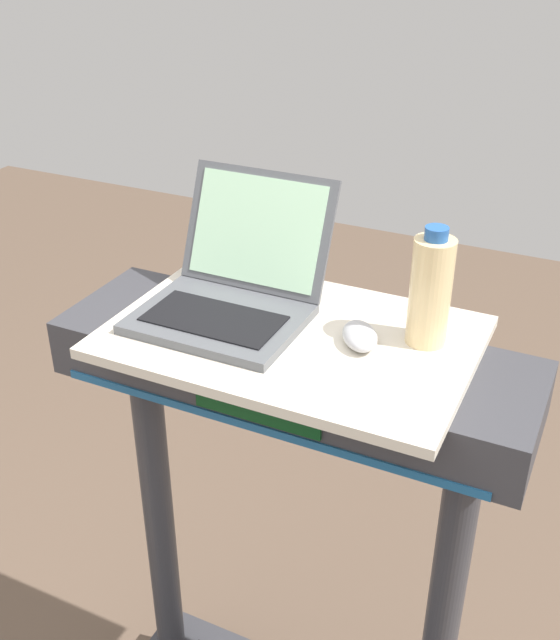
% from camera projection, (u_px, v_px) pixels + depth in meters
% --- Properties ---
extents(desk_board, '(0.65, 0.44, 0.02)m').
position_uv_depth(desk_board, '(292.00, 337.00, 1.38)').
color(desk_board, beige).
rests_on(desk_board, treadmill_base).
extents(laptop, '(0.30, 0.33, 0.23)m').
position_uv_depth(laptop, '(232.00, 289.00, 1.42)').
color(laptop, '#515459').
rests_on(laptop, desk_board).
extents(computer_mouse, '(0.10, 0.12, 0.03)m').
position_uv_depth(computer_mouse, '(360.00, 336.00, 1.33)').
color(computer_mouse, '#B2B2B7').
rests_on(computer_mouse, desk_board).
extents(water_bottle, '(0.07, 0.07, 0.22)m').
position_uv_depth(water_bottle, '(430.00, 290.00, 1.30)').
color(water_bottle, beige).
rests_on(water_bottle, desk_board).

